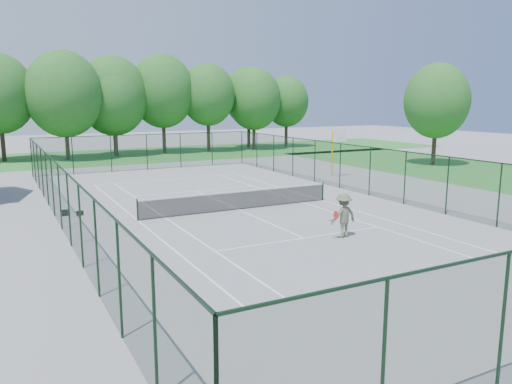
{
  "coord_description": "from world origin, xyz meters",
  "views": [
    {
      "loc": [
        -11.41,
        -23.77,
        5.81
      ],
      "look_at": [
        0.0,
        -2.0,
        1.3
      ],
      "focal_mm": 35.0,
      "sensor_mm": 36.0,
      "label": 1
    }
  ],
  "objects_px": {
    "sports_bag_a": "(65,213)",
    "tennis_player": "(343,216)",
    "basketball_goal": "(336,143)",
    "tennis_net": "(239,199)"
  },
  "relations": [
    {
      "from": "basketball_goal",
      "to": "sports_bag_a",
      "type": "relative_size",
      "value": 9.55
    },
    {
      "from": "basketball_goal",
      "to": "tennis_player",
      "type": "relative_size",
      "value": 1.9
    },
    {
      "from": "sports_bag_a",
      "to": "tennis_player",
      "type": "xyz_separation_m",
      "value": [
        10.09,
        -9.91,
        0.8
      ]
    },
    {
      "from": "tennis_net",
      "to": "basketball_goal",
      "type": "height_order",
      "value": "basketball_goal"
    },
    {
      "from": "tennis_net",
      "to": "basketball_goal",
      "type": "distance_m",
      "value": 14.12
    },
    {
      "from": "sports_bag_a",
      "to": "tennis_player",
      "type": "distance_m",
      "value": 14.17
    },
    {
      "from": "sports_bag_a",
      "to": "tennis_player",
      "type": "bearing_deg",
      "value": -50.82
    },
    {
      "from": "basketball_goal",
      "to": "tennis_player",
      "type": "bearing_deg",
      "value": -125.58
    },
    {
      "from": "tennis_player",
      "to": "tennis_net",
      "type": "bearing_deg",
      "value": 102.7
    },
    {
      "from": "basketball_goal",
      "to": "sports_bag_a",
      "type": "xyz_separation_m",
      "value": [
        -20.39,
        -4.48,
        -2.42
      ]
    }
  ]
}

